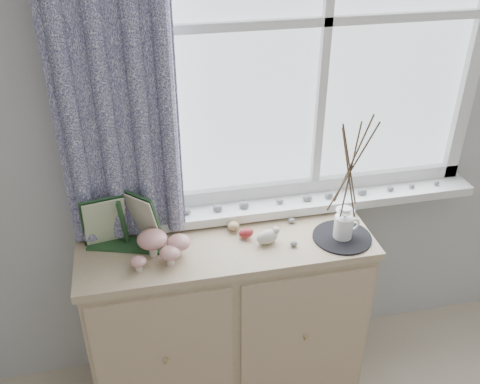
{
  "coord_description": "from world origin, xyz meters",
  "views": [
    {
      "loc": [
        -0.47,
        0.01,
        2.14
      ],
      "look_at": [
        -0.1,
        1.7,
        1.1
      ],
      "focal_mm": 40.0,
      "sensor_mm": 36.0,
      "label": 1
    }
  ],
  "objects": [
    {
      "name": "sideboard",
      "position": [
        -0.15,
        1.75,
        0.43
      ],
      "size": [
        1.2,
        0.45,
        0.85
      ],
      "color": "tan",
      "rests_on": "ground"
    },
    {
      "name": "botanical_book",
      "position": [
        -0.55,
        1.77,
        0.97
      ],
      "size": [
        0.37,
        0.23,
        0.24
      ],
      "primitive_type": null,
      "rotation": [
        0.0,
        0.0,
        -0.31
      ],
      "color": "#214423",
      "rests_on": "sideboard"
    },
    {
      "name": "toadstool_cluster",
      "position": [
        -0.41,
        1.69,
        0.91
      ],
      "size": [
        0.24,
        0.17,
        0.11
      ],
      "color": "white",
      "rests_on": "sideboard"
    },
    {
      "name": "sideboard_pebbles",
      "position": [
        0.15,
        1.75,
        0.86
      ],
      "size": [
        0.33,
        0.23,
        0.02
      ],
      "color": "gray",
      "rests_on": "sideboard"
    },
    {
      "name": "songbird_figurine",
      "position": [
        0.01,
        1.7,
        0.88
      ],
      "size": [
        0.14,
        0.08,
        0.07
      ],
      "primitive_type": null,
      "rotation": [
        0.0,
        0.0,
        0.2
      ],
      "color": "beige",
      "rests_on": "sideboard"
    },
    {
      "name": "twig_pitcher",
      "position": [
        0.32,
        1.67,
        1.19
      ],
      "size": [
        0.24,
        0.24,
        0.58
      ],
      "rotation": [
        0.0,
        0.0,
        0.19
      ],
      "color": "white",
      "rests_on": "crocheted_doily"
    },
    {
      "name": "wooden_eggs",
      "position": [
        -0.1,
        1.81,
        0.87
      ],
      "size": [
        0.13,
        0.17,
        0.06
      ],
      "color": "tan",
      "rests_on": "sideboard"
    },
    {
      "name": "crocheted_doily",
      "position": [
        0.32,
        1.67,
        0.85
      ],
      "size": [
        0.24,
        0.24,
        0.01
      ],
      "primitive_type": "cylinder",
      "color": "black",
      "rests_on": "sideboard"
    }
  ]
}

